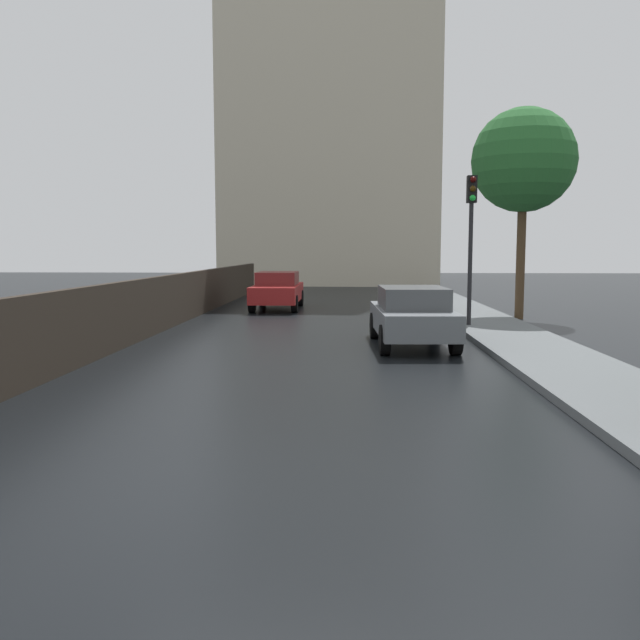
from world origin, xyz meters
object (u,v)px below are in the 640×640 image
(car_red_mid_road, at_px, (278,290))
(street_tree_near, at_px, (524,161))
(traffic_light, at_px, (471,222))
(car_grey_near_kerb, at_px, (412,315))

(car_red_mid_road, distance_m, street_tree_near, 9.97)
(traffic_light, height_order, street_tree_near, street_tree_near)
(car_grey_near_kerb, height_order, traffic_light, traffic_light)
(car_red_mid_road, bearing_deg, car_grey_near_kerb, 113.46)
(car_grey_near_kerb, bearing_deg, street_tree_near, 55.11)
(traffic_light, bearing_deg, street_tree_near, 55.16)
(car_grey_near_kerb, height_order, car_red_mid_road, car_red_mid_road)
(traffic_light, bearing_deg, car_grey_near_kerb, -120.18)
(car_grey_near_kerb, distance_m, car_red_mid_road, 10.61)
(car_red_mid_road, height_order, street_tree_near, street_tree_near)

